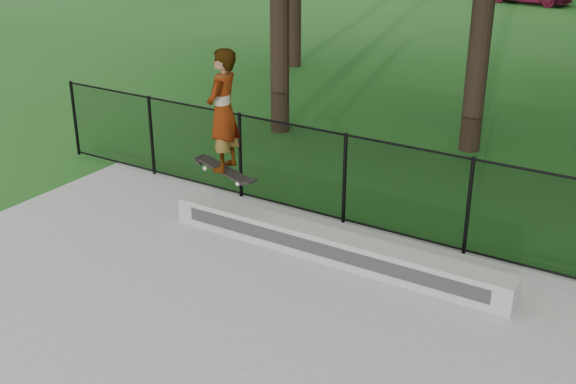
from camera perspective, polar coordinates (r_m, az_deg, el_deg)
name	(u,v)px	position (r m, az deg, el deg)	size (l,w,h in m)	color
grind_ledge	(331,246)	(10.39, 3.41, -4.31)	(5.32, 0.40, 0.41)	#9C9C97
skater_airborne	(223,112)	(10.48, -5.16, 6.28)	(0.82, 0.72, 2.00)	black
chainlink_fence	(468,206)	(10.62, 14.07, -1.10)	(16.06, 0.06, 1.50)	black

